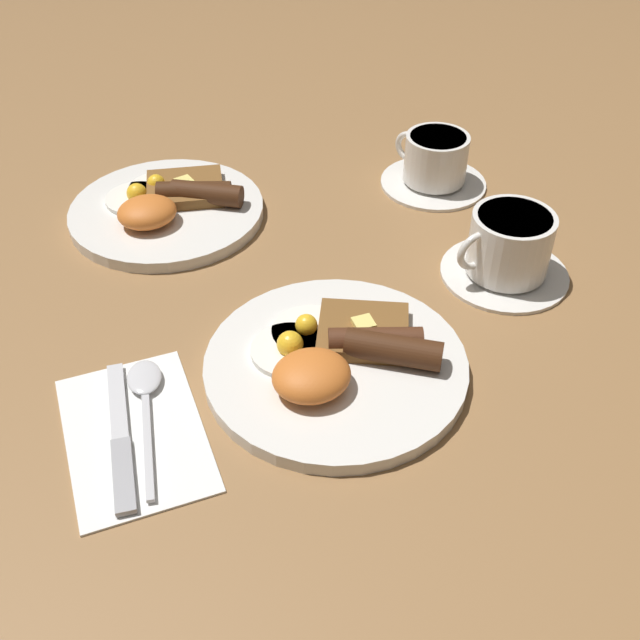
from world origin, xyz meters
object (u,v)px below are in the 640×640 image
(knife, at_px, (121,441))
(breakfast_plate_near, at_px, (337,360))
(breakfast_plate_far, at_px, (168,206))
(teacup_far, at_px, (435,164))
(teacup_near, at_px, (508,249))
(spoon, at_px, (145,391))

(knife, bearing_deg, breakfast_plate_near, -78.31)
(breakfast_plate_far, xyz_separation_m, teacup_far, (0.35, -0.05, 0.02))
(teacup_near, bearing_deg, breakfast_plate_near, -161.74)
(breakfast_plate_far, height_order, spoon, breakfast_plate_far)
(teacup_near, relative_size, teacup_far, 1.03)
(breakfast_plate_near, height_order, teacup_far, teacup_far)
(knife, relative_size, spoon, 1.05)
(breakfast_plate_near, distance_m, knife, 0.21)
(teacup_near, bearing_deg, breakfast_plate_far, 142.15)
(breakfast_plate_far, relative_size, teacup_near, 1.67)
(breakfast_plate_far, bearing_deg, breakfast_plate_near, -74.04)
(breakfast_plate_far, bearing_deg, teacup_near, -37.85)
(knife, distance_m, spoon, 0.06)
(spoon, bearing_deg, knife, 157.52)
(breakfast_plate_far, height_order, teacup_near, teacup_near)
(knife, height_order, spoon, spoon)
(breakfast_plate_far, relative_size, spoon, 1.44)
(teacup_near, height_order, knife, teacup_near)
(breakfast_plate_far, bearing_deg, knife, -108.40)
(breakfast_plate_far, distance_m, teacup_far, 0.35)
(breakfast_plate_near, bearing_deg, teacup_near, 18.26)
(teacup_far, bearing_deg, teacup_near, -94.69)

